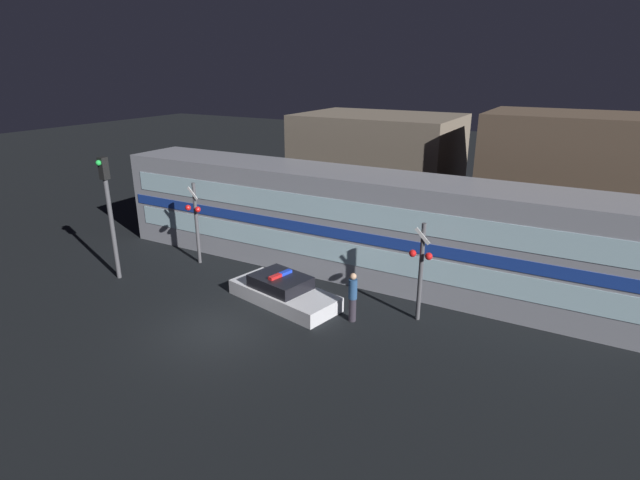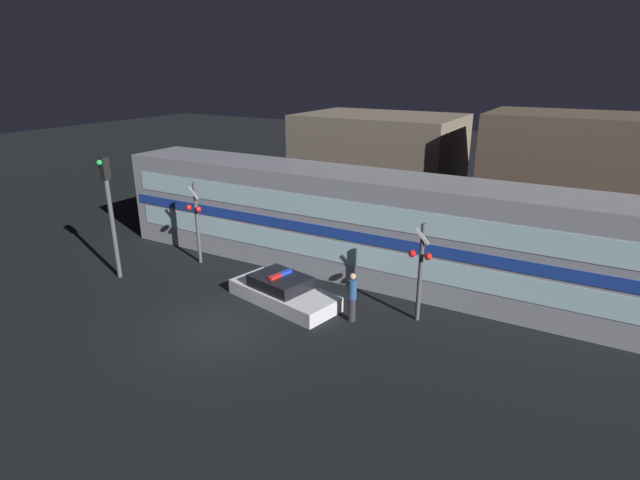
# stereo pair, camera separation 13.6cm
# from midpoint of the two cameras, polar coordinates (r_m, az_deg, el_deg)

# --- Properties ---
(ground_plane) EXTENTS (120.00, 120.00, 0.00)m
(ground_plane) POSITION_cam_midpoint_polar(r_m,az_deg,el_deg) (18.15, -11.60, -9.87)
(ground_plane) COLOR black
(train) EXTENTS (23.45, 3.14, 4.47)m
(train) POSITION_cam_midpoint_polar(r_m,az_deg,el_deg) (21.77, 3.48, 1.93)
(train) COLOR gray
(train) RESTS_ON ground_plane
(police_car) EXTENTS (4.77, 2.76, 1.17)m
(police_car) POSITION_cam_midpoint_polar(r_m,az_deg,el_deg) (19.53, -4.43, -5.91)
(police_car) COLOR silver
(police_car) RESTS_ON ground_plane
(pedestrian) EXTENTS (0.31, 0.31, 1.86)m
(pedestrian) POSITION_cam_midpoint_polar(r_m,az_deg,el_deg) (17.89, 3.54, -6.48)
(pedestrian) COLOR #2D2833
(pedestrian) RESTS_ON ground_plane
(crossing_signal_near) EXTENTS (0.84, 0.37, 3.67)m
(crossing_signal_near) POSITION_cam_midpoint_polar(r_m,az_deg,el_deg) (17.81, 11.22, -3.07)
(crossing_signal_near) COLOR #4C4C51
(crossing_signal_near) RESTS_ON ground_plane
(crossing_signal_far) EXTENTS (0.84, 0.37, 3.80)m
(crossing_signal_far) POSITION_cam_midpoint_polar(r_m,az_deg,el_deg) (23.34, -14.20, 2.31)
(crossing_signal_far) COLOR #4C4C51
(crossing_signal_far) RESTS_ON ground_plane
(traffic_light_corner) EXTENTS (0.30, 0.46, 5.25)m
(traffic_light_corner) POSITION_cam_midpoint_polar(r_m,az_deg,el_deg) (22.50, -23.12, 3.43)
(traffic_light_corner) COLOR #4C4C51
(traffic_light_corner) RESTS_ON ground_plane
(building_left) EXTENTS (8.92, 6.24, 6.08)m
(building_left) POSITION_cam_midpoint_polar(r_m,az_deg,el_deg) (29.90, 6.46, 8.27)
(building_left) COLOR #726656
(building_left) RESTS_ON ground_plane
(building_center) EXTENTS (8.26, 5.04, 6.72)m
(building_center) POSITION_cam_midpoint_polar(r_m,az_deg,el_deg) (25.95, 26.96, 5.29)
(building_center) COLOR brown
(building_center) RESTS_ON ground_plane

